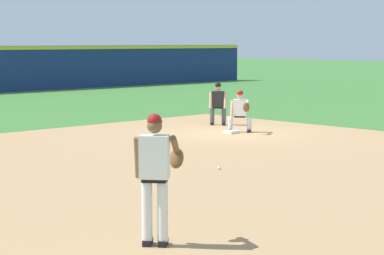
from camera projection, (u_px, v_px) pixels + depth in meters
ground_plane at (231, 133)px, 23.24m from camera, size 160.00×160.00×0.00m
infield_dirt_patch at (207, 168)px, 16.83m from camera, size 18.00×18.00×0.01m
first_base_bag at (231, 132)px, 23.23m from camera, size 0.38×0.38×0.09m
baseball at (219, 168)px, 16.68m from camera, size 0.07×0.07×0.07m
pitcher at (156, 171)px, 10.34m from camera, size 0.85×0.57×1.86m
first_baseman at (240, 109)px, 23.40m from camera, size 0.78×1.06×1.34m
umpire at (218, 102)px, 25.50m from camera, size 0.66×0.68×1.46m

